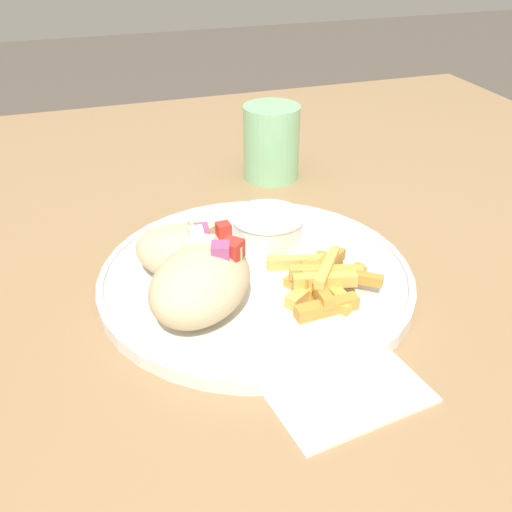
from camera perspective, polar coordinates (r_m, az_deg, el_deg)
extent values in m
cube|color=#9E7A51|center=(0.65, 2.58, -2.15)|extent=(1.23, 1.23, 0.04)
cylinder|color=#9E7A51|center=(1.47, 14.80, 1.12)|extent=(0.06, 0.06, 0.68)
cube|color=silver|center=(0.48, 9.11, -13.22)|extent=(0.13, 0.08, 0.00)
cylinder|color=white|center=(0.60, 0.00, -2.20)|extent=(0.31, 0.31, 0.01)
torus|color=white|center=(0.59, 0.00, -1.48)|extent=(0.31, 0.31, 0.01)
ellipsoid|color=beige|center=(0.53, -5.30, -2.60)|extent=(0.14, 0.14, 0.06)
cube|color=#A34C84|center=(0.52, -3.40, 0.37)|extent=(0.02, 0.02, 0.02)
cube|color=silver|center=(0.53, -3.93, 0.67)|extent=(0.01, 0.01, 0.01)
cube|color=white|center=(0.55, -5.71, 2.07)|extent=(0.01, 0.01, 0.01)
cube|color=#B7D693|center=(0.53, -1.95, 0.53)|extent=(0.02, 0.02, 0.01)
cube|color=red|center=(0.52, -2.29, 0.64)|extent=(0.02, 0.02, 0.02)
ellipsoid|color=beige|center=(0.58, -6.57, 0.26)|extent=(0.13, 0.12, 0.05)
cube|color=red|center=(0.57, -3.12, 2.53)|extent=(0.01, 0.01, 0.01)
cube|color=#A34C84|center=(0.56, -5.21, 2.33)|extent=(0.01, 0.01, 0.01)
cube|color=#B7D693|center=(0.57, -4.74, 2.31)|extent=(0.02, 0.02, 0.01)
cube|color=white|center=(0.55, -4.90, 1.00)|extent=(0.02, 0.02, 0.02)
cube|color=silver|center=(0.55, -5.85, 0.96)|extent=(0.02, 0.02, 0.02)
cube|color=#B7D693|center=(0.57, -5.76, 2.76)|extent=(0.01, 0.01, 0.01)
cube|color=gold|center=(0.59, 5.60, -1.77)|extent=(0.05, 0.07, 0.01)
cube|color=gold|center=(0.54, 7.15, -4.80)|extent=(0.06, 0.02, 0.01)
cube|color=gold|center=(0.58, 7.50, -2.32)|extent=(0.07, 0.03, 0.01)
cube|color=#E5B251|center=(0.60, 4.66, -0.57)|extent=(0.08, 0.03, 0.01)
cube|color=#E5B251|center=(0.57, 5.63, -2.88)|extent=(0.07, 0.05, 0.01)
cube|color=gold|center=(0.56, 5.86, -3.67)|extent=(0.04, 0.07, 0.01)
cube|color=gold|center=(0.57, 6.65, -2.64)|extent=(0.02, 0.08, 0.01)
cube|color=gold|center=(0.57, 8.16, -1.68)|extent=(0.07, 0.06, 0.01)
cube|color=gold|center=(0.55, 5.62, -3.00)|extent=(0.01, 0.06, 0.01)
cube|color=gold|center=(0.57, 6.68, -1.56)|extent=(0.07, 0.03, 0.01)
cube|color=#E5B251|center=(0.56, 6.58, -2.30)|extent=(0.06, 0.03, 0.01)
cube|color=gold|center=(0.58, 6.30, -1.08)|extent=(0.06, 0.05, 0.01)
cube|color=#E5B251|center=(0.56, 6.79, -1.11)|extent=(0.05, 0.06, 0.01)
cylinder|color=white|center=(0.64, 1.12, 2.54)|extent=(0.08, 0.08, 0.03)
cylinder|color=beige|center=(0.63, 1.13, 3.53)|extent=(0.06, 0.06, 0.01)
torus|color=white|center=(0.63, 1.14, 3.77)|extent=(0.08, 0.08, 0.00)
cylinder|color=#8CCC93|center=(0.82, 1.47, 10.78)|extent=(0.08, 0.08, 0.10)
cylinder|color=silver|center=(0.83, 1.46, 9.81)|extent=(0.07, 0.07, 0.06)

